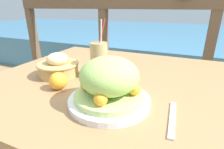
# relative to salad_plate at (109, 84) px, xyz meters

# --- Properties ---
(patio_table) EXTENTS (1.05, 0.94, 0.70)m
(patio_table) POSITION_rel_salad_plate_xyz_m (-0.09, 0.21, -0.16)
(patio_table) COLOR #997047
(patio_table) RESTS_ON ground_plane
(railing_fence) EXTENTS (2.80, 0.08, 1.07)m
(railing_fence) POSITION_rel_salad_plate_xyz_m (-0.09, 1.06, -0.01)
(railing_fence) COLOR brown
(railing_fence) RESTS_ON ground_plane
(sea_backdrop) EXTENTS (12.00, 4.00, 0.51)m
(sea_backdrop) POSITION_rel_salad_plate_xyz_m (-0.09, 3.56, -0.52)
(sea_backdrop) COLOR teal
(sea_backdrop) RESTS_ON ground_plane
(salad_plate) EXTENTS (0.27, 0.27, 0.16)m
(salad_plate) POSITION_rel_salad_plate_xyz_m (0.00, 0.00, 0.00)
(salad_plate) COLOR silver
(salad_plate) RESTS_ON patio_table
(drink_glass) EXTENTS (0.08, 0.08, 0.25)m
(drink_glass) POSITION_rel_salad_plate_xyz_m (-0.14, 0.19, 0.01)
(drink_glass) COLOR tan
(drink_glass) RESTS_ON patio_table
(bread_basket) EXTENTS (0.19, 0.19, 0.11)m
(bread_basket) POSITION_rel_salad_plate_xyz_m (-0.32, 0.13, -0.03)
(bread_basket) COLOR tan
(bread_basket) RESTS_ON patio_table
(fork) EXTENTS (0.03, 0.18, 0.00)m
(fork) POSITION_rel_salad_plate_xyz_m (0.20, -0.01, -0.07)
(fork) COLOR silver
(fork) RESTS_ON patio_table
(orange_near_basket) EXTENTS (0.07, 0.07, 0.07)m
(orange_near_basket) POSITION_rel_salad_plate_xyz_m (-0.22, 0.02, -0.03)
(orange_near_basket) COLOR #F9A328
(orange_near_basket) RESTS_ON patio_table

